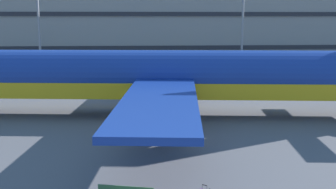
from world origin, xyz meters
name	(u,v)px	position (x,y,z in m)	size (l,w,h in m)	color
ground_plane	(147,120)	(0.00, 0.00, 0.00)	(600.00, 600.00, 0.00)	#5B5B60
terminal_structure	(142,14)	(0.00, 49.15, 8.68)	(160.76, 18.37, 17.35)	gray
airliner	(159,77)	(1.01, 1.57, 3.23)	(43.17, 34.99, 11.30)	navy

